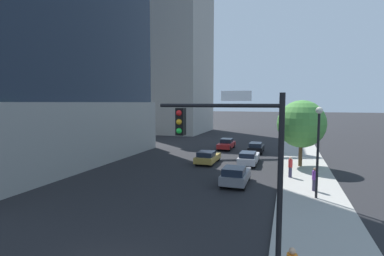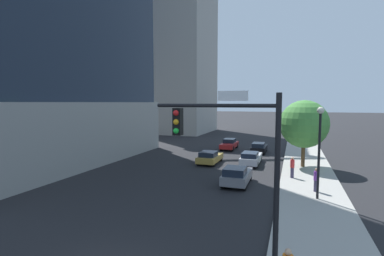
{
  "view_description": "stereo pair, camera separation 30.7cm",
  "coord_description": "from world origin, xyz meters",
  "px_view_note": "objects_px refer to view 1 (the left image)",
  "views": [
    {
      "loc": [
        6.14,
        -7.55,
        6.42
      ],
      "look_at": [
        0.65,
        9.02,
        4.88
      ],
      "focal_mm": 27.15,
      "sensor_mm": 36.0,
      "label": 1
    },
    {
      "loc": [
        6.44,
        -7.45,
        6.42
      ],
      "look_at": [
        0.65,
        9.02,
        4.88
      ],
      "focal_mm": 27.15,
      "sensor_mm": 36.0,
      "label": 2
    }
  ],
  "objects_px": {
    "construction_building": "(174,47)",
    "street_lamp": "(318,139)",
    "car_silver": "(249,158)",
    "car_gold": "(207,157)",
    "street_tree": "(301,124)",
    "traffic_light_pole": "(237,150)",
    "car_red": "(226,144)",
    "pedestrian_red_shirt": "(290,167)",
    "car_gray": "(235,175)",
    "pedestrian_purple_shirt": "(314,179)",
    "car_black": "(256,147)"
  },
  "relations": [
    {
      "from": "traffic_light_pole",
      "to": "street_lamp",
      "type": "distance_m",
      "value": 10.48
    },
    {
      "from": "pedestrian_red_shirt",
      "to": "car_gray",
      "type": "bearing_deg",
      "value": -142.19
    },
    {
      "from": "street_tree",
      "to": "car_silver",
      "type": "bearing_deg",
      "value": -178.99
    },
    {
      "from": "car_gold",
      "to": "pedestrian_red_shirt",
      "type": "height_order",
      "value": "pedestrian_red_shirt"
    },
    {
      "from": "car_black",
      "to": "car_red",
      "type": "height_order",
      "value": "car_red"
    },
    {
      "from": "street_tree",
      "to": "car_gray",
      "type": "distance_m",
      "value": 10.12
    },
    {
      "from": "car_gold",
      "to": "car_gray",
      "type": "xyz_separation_m",
      "value": [
        4.19,
        -7.06,
        0.09
      ]
    },
    {
      "from": "car_black",
      "to": "pedestrian_red_shirt",
      "type": "distance_m",
      "value": 12.83
    },
    {
      "from": "street_lamp",
      "to": "car_silver",
      "type": "xyz_separation_m",
      "value": [
        -5.67,
        9.82,
        -3.36
      ]
    },
    {
      "from": "street_tree",
      "to": "car_gray",
      "type": "relative_size",
      "value": 1.61
    },
    {
      "from": "car_gray",
      "to": "car_silver",
      "type": "bearing_deg",
      "value": 90.0
    },
    {
      "from": "construction_building",
      "to": "traffic_light_pole",
      "type": "height_order",
      "value": "construction_building"
    },
    {
      "from": "traffic_light_pole",
      "to": "car_red",
      "type": "bearing_deg",
      "value": 102.29
    },
    {
      "from": "street_tree",
      "to": "car_gray",
      "type": "xyz_separation_m",
      "value": [
        -5.03,
        -8.02,
        -3.57
      ]
    },
    {
      "from": "car_black",
      "to": "pedestrian_red_shirt",
      "type": "bearing_deg",
      "value": -71.47
    },
    {
      "from": "street_tree",
      "to": "pedestrian_purple_shirt",
      "type": "height_order",
      "value": "street_tree"
    },
    {
      "from": "car_black",
      "to": "car_gold",
      "type": "height_order",
      "value": "car_black"
    },
    {
      "from": "street_lamp",
      "to": "car_gray",
      "type": "xyz_separation_m",
      "value": [
        -5.67,
        1.88,
        -3.3
      ]
    },
    {
      "from": "car_silver",
      "to": "car_gold",
      "type": "xyz_separation_m",
      "value": [
        -4.19,
        -0.87,
        -0.02
      ]
    },
    {
      "from": "traffic_light_pole",
      "to": "pedestrian_purple_shirt",
      "type": "height_order",
      "value": "traffic_light_pole"
    },
    {
      "from": "pedestrian_red_shirt",
      "to": "construction_building",
      "type": "bearing_deg",
      "value": 125.37
    },
    {
      "from": "pedestrian_purple_shirt",
      "to": "car_black",
      "type": "bearing_deg",
      "value": 110.01
    },
    {
      "from": "traffic_light_pole",
      "to": "pedestrian_red_shirt",
      "type": "height_order",
      "value": "traffic_light_pole"
    },
    {
      "from": "construction_building",
      "to": "street_lamp",
      "type": "xyz_separation_m",
      "value": [
        25.6,
        -38.86,
        -14.26
      ]
    },
    {
      "from": "traffic_light_pole",
      "to": "car_gray",
      "type": "height_order",
      "value": "traffic_light_pole"
    },
    {
      "from": "car_red",
      "to": "pedestrian_purple_shirt",
      "type": "xyz_separation_m",
      "value": [
        9.87,
        -17.19,
        0.29
      ]
    },
    {
      "from": "street_lamp",
      "to": "car_black",
      "type": "relative_size",
      "value": 1.43
    },
    {
      "from": "car_black",
      "to": "traffic_light_pole",
      "type": "bearing_deg",
      "value": -85.67
    },
    {
      "from": "street_tree",
      "to": "car_gold",
      "type": "bearing_deg",
      "value": -174.05
    },
    {
      "from": "car_silver",
      "to": "car_red",
      "type": "relative_size",
      "value": 1.03
    },
    {
      "from": "street_lamp",
      "to": "pedestrian_red_shirt",
      "type": "distance_m",
      "value": 6.09
    },
    {
      "from": "car_gray",
      "to": "car_black",
      "type": "bearing_deg",
      "value": 90.0
    },
    {
      "from": "construction_building",
      "to": "car_gray",
      "type": "height_order",
      "value": "construction_building"
    },
    {
      "from": "construction_building",
      "to": "pedestrian_purple_shirt",
      "type": "distance_m",
      "value": 48.4
    },
    {
      "from": "car_gray",
      "to": "pedestrian_red_shirt",
      "type": "distance_m",
      "value": 5.17
    },
    {
      "from": "construction_building",
      "to": "pedestrian_purple_shirt",
      "type": "relative_size",
      "value": 25.12
    },
    {
      "from": "traffic_light_pole",
      "to": "car_red",
      "type": "height_order",
      "value": "traffic_light_pole"
    },
    {
      "from": "car_black",
      "to": "car_gray",
      "type": "bearing_deg",
      "value": -90.0
    },
    {
      "from": "street_tree",
      "to": "car_gray",
      "type": "bearing_deg",
      "value": -122.11
    },
    {
      "from": "construction_building",
      "to": "car_black",
      "type": "xyz_separation_m",
      "value": [
        19.93,
        -21.65,
        -17.61
      ]
    },
    {
      "from": "car_gray",
      "to": "street_tree",
      "type": "bearing_deg",
      "value": 57.89
    },
    {
      "from": "car_silver",
      "to": "car_gold",
      "type": "relative_size",
      "value": 1.1
    },
    {
      "from": "construction_building",
      "to": "car_red",
      "type": "distance_m",
      "value": 30.98
    },
    {
      "from": "street_lamp",
      "to": "car_black",
      "type": "bearing_deg",
      "value": 108.25
    },
    {
      "from": "car_gold",
      "to": "pedestrian_purple_shirt",
      "type": "bearing_deg",
      "value": -36.61
    },
    {
      "from": "car_red",
      "to": "traffic_light_pole",
      "type": "bearing_deg",
      "value": -77.71
    },
    {
      "from": "construction_building",
      "to": "pedestrian_purple_shirt",
      "type": "xyz_separation_m",
      "value": [
        25.61,
        -37.24,
        -17.31
      ]
    },
    {
      "from": "traffic_light_pole",
      "to": "pedestrian_red_shirt",
      "type": "xyz_separation_m",
      "value": [
        2.03,
        14.86,
        -3.65
      ]
    },
    {
      "from": "car_black",
      "to": "pedestrian_red_shirt",
      "type": "height_order",
      "value": "pedestrian_red_shirt"
    },
    {
      "from": "construction_building",
      "to": "car_black",
      "type": "bearing_deg",
      "value": -47.37
    }
  ]
}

